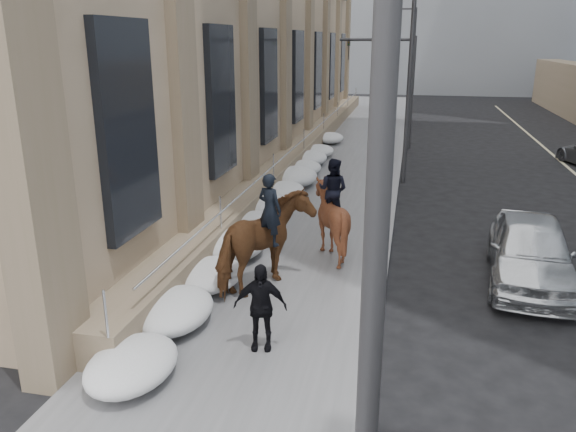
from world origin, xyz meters
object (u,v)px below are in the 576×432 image
at_px(mounted_horse_left, 265,242).
at_px(pedestrian, 260,307).
at_px(car_silver, 531,251).
at_px(mounted_horse_right, 330,216).

xyz_separation_m(mounted_horse_left, pedestrian, (0.60, -2.66, -0.31)).
bearing_deg(car_silver, mounted_horse_right, -179.74).
bearing_deg(pedestrian, car_silver, 30.29).
height_order(mounted_horse_left, mounted_horse_right, mounted_horse_left).
bearing_deg(mounted_horse_left, car_silver, -138.30).
xyz_separation_m(mounted_horse_right, car_silver, (5.08, -0.50, -0.41)).
bearing_deg(car_silver, pedestrian, -134.56).
distance_m(mounted_horse_right, pedestrian, 5.22).
distance_m(mounted_horse_left, mounted_horse_right, 2.79).
relative_size(pedestrian, car_silver, 0.36).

